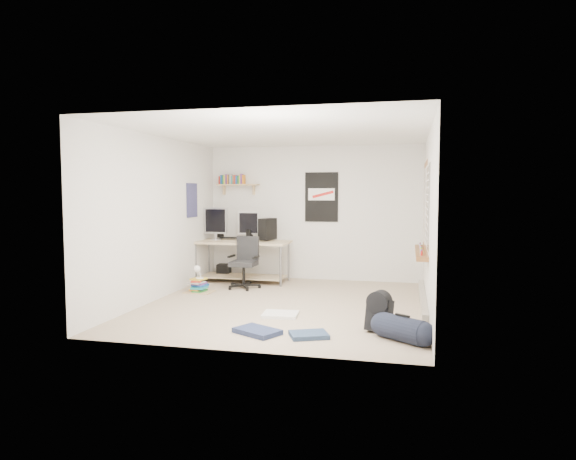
% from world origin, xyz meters
% --- Properties ---
extents(floor, '(4.00, 4.50, 0.01)m').
position_xyz_m(floor, '(0.00, 0.00, -0.01)').
color(floor, gray).
rests_on(floor, ground).
extents(ceiling, '(4.00, 4.50, 0.01)m').
position_xyz_m(ceiling, '(0.00, 0.00, 2.50)').
color(ceiling, white).
rests_on(ceiling, ground).
extents(back_wall, '(4.00, 0.01, 2.50)m').
position_xyz_m(back_wall, '(0.00, 2.25, 1.25)').
color(back_wall, silver).
rests_on(back_wall, ground).
extents(left_wall, '(0.01, 4.50, 2.50)m').
position_xyz_m(left_wall, '(-2.00, 0.00, 1.25)').
color(left_wall, silver).
rests_on(left_wall, ground).
extents(right_wall, '(0.01, 4.50, 2.50)m').
position_xyz_m(right_wall, '(2.00, 0.00, 1.25)').
color(right_wall, silver).
rests_on(right_wall, ground).
extents(desk, '(1.72, 0.80, 0.78)m').
position_xyz_m(desk, '(-1.21, 1.66, 0.36)').
color(desk, tan).
rests_on(desk, floor).
extents(monitor_left, '(0.45, 0.14, 0.48)m').
position_xyz_m(monitor_left, '(-1.75, 1.73, 1.02)').
color(monitor_left, '#ABAAAF').
rests_on(monitor_left, desk).
extents(monitor_right, '(0.38, 0.12, 0.42)m').
position_xyz_m(monitor_right, '(-1.10, 1.72, 0.98)').
color(monitor_right, '#9B9BA0').
rests_on(monitor_right, desk).
extents(pc_tower, '(0.28, 0.41, 0.39)m').
position_xyz_m(pc_tower, '(-0.77, 1.79, 0.97)').
color(pc_tower, black).
rests_on(pc_tower, desk).
extents(keyboard, '(0.45, 0.18, 0.02)m').
position_xyz_m(keyboard, '(-1.49, 1.88, 0.79)').
color(keyboard, black).
rests_on(keyboard, desk).
extents(speaker_left, '(0.12, 0.12, 0.18)m').
position_xyz_m(speaker_left, '(-1.75, 1.97, 0.87)').
color(speaker_left, black).
rests_on(speaker_left, desk).
extents(speaker_right, '(0.12, 0.12, 0.18)m').
position_xyz_m(speaker_right, '(-1.09, 1.71, 0.87)').
color(speaker_right, black).
rests_on(speaker_right, desk).
extents(office_chair, '(0.63, 0.63, 0.89)m').
position_xyz_m(office_chair, '(-1.00, 1.08, 0.49)').
color(office_chair, black).
rests_on(office_chair, floor).
extents(wall_shelf, '(0.80, 0.22, 0.24)m').
position_xyz_m(wall_shelf, '(-1.45, 2.14, 1.78)').
color(wall_shelf, tan).
rests_on(wall_shelf, back_wall).
extents(poster_back_wall, '(0.62, 0.03, 0.92)m').
position_xyz_m(poster_back_wall, '(0.15, 2.23, 1.55)').
color(poster_back_wall, black).
rests_on(poster_back_wall, back_wall).
extents(poster_left_wall, '(0.02, 0.42, 0.60)m').
position_xyz_m(poster_left_wall, '(-1.99, 1.20, 1.50)').
color(poster_left_wall, navy).
rests_on(poster_left_wall, left_wall).
extents(window, '(0.10, 1.50, 1.26)m').
position_xyz_m(window, '(1.95, 0.30, 1.45)').
color(window, brown).
rests_on(window, right_wall).
extents(baseboard_heater, '(0.08, 2.50, 0.18)m').
position_xyz_m(baseboard_heater, '(1.96, 0.30, 0.09)').
color(baseboard_heater, '#B7B2A8').
rests_on(baseboard_heater, floor).
extents(backpack, '(0.34, 0.31, 0.38)m').
position_xyz_m(backpack, '(1.42, -1.16, 0.20)').
color(backpack, black).
rests_on(backpack, floor).
extents(duffel_bag, '(0.39, 0.39, 0.55)m').
position_xyz_m(duffel_bag, '(1.69, -1.49, 0.14)').
color(duffel_bag, black).
rests_on(duffel_bag, floor).
extents(tshirt, '(0.49, 0.42, 0.04)m').
position_xyz_m(tshirt, '(0.09, -0.67, 0.02)').
color(tshirt, silver).
rests_on(tshirt, floor).
extents(jeans_a, '(0.62, 0.54, 0.06)m').
position_xyz_m(jeans_a, '(0.04, -1.57, 0.03)').
color(jeans_a, '#212C4D').
rests_on(jeans_a, floor).
extents(jeans_b, '(0.51, 0.46, 0.05)m').
position_xyz_m(jeans_b, '(0.65, -1.56, 0.03)').
color(jeans_b, navy).
rests_on(jeans_b, floor).
extents(book_stack, '(0.49, 0.40, 0.33)m').
position_xyz_m(book_stack, '(-1.60, 0.57, 0.15)').
color(book_stack, brown).
rests_on(book_stack, floor).
extents(desk_lamp, '(0.16, 0.23, 0.21)m').
position_xyz_m(desk_lamp, '(-1.58, 0.55, 0.38)').
color(desk_lamp, white).
rests_on(desk_lamp, book_stack).
extents(subwoofer, '(0.27, 0.27, 0.27)m').
position_xyz_m(subwoofer, '(-1.67, 1.91, 0.14)').
color(subwoofer, black).
rests_on(subwoofer, floor).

